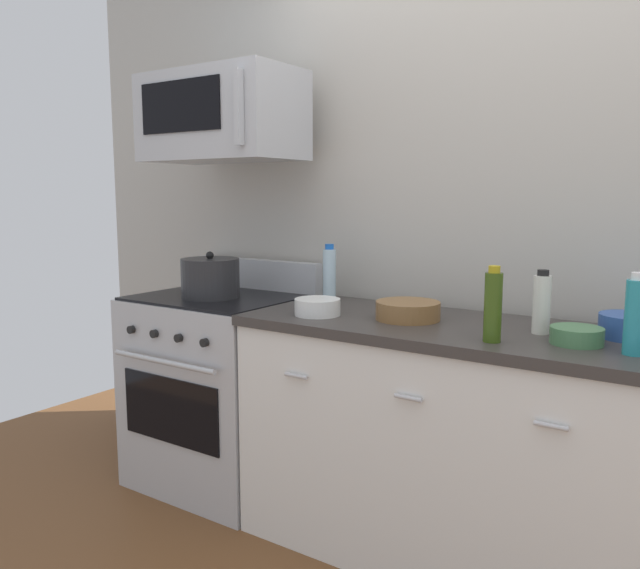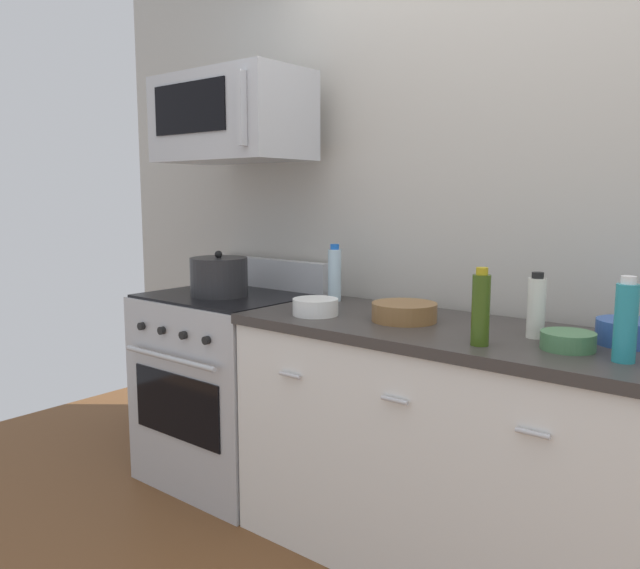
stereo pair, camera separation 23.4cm
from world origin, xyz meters
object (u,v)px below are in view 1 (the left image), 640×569
Objects in this scene: microwave at (221,117)px; bowl_white_ceramic at (317,306)px; range_oven at (221,388)px; bottle_vinegar_white at (542,303)px; bottle_dish_soap at (636,316)px; bottle_olive_oil at (494,306)px; bottle_water_clear at (329,274)px; bowl_green_glaze at (577,335)px; bowl_blue_mixing at (629,326)px; stockpot at (210,278)px; bowl_wooden_salad at (408,310)px.

microwave reaches higher than bowl_white_ceramic.
range_oven is 1.44× the size of microwave.
bottle_vinegar_white is at bearing -0.84° from microwave.
range_oven is at bearing 176.16° from bottle_dish_soap.
bowl_white_ceramic is at bearing 175.17° from bottle_olive_oil.
bottle_water_clear is 1.15× the size of bottle_vinegar_white.
bottle_olive_oil reaches higher than range_oven.
bottle_dish_soap is (1.30, -0.31, -0.00)m from bottle_water_clear.
bowl_green_glaze is (1.63, -0.07, 0.48)m from range_oven.
bottle_vinegar_white is 0.19m from bowl_green_glaze.
bottle_vinegar_white reaches higher than bowl_blue_mixing.
stockpot is at bearing 173.19° from bowl_white_ceramic.
range_oven is at bearing -179.11° from bottle_vinegar_white.
bowl_white_ceramic is 0.74× the size of bowl_wooden_salad.
bowl_green_glaze is 0.97m from bowl_white_ceramic.
bottle_water_clear is 0.56m from stockpot.
bowl_white_ceramic is at bearing -15.06° from microwave.
bottle_olive_oil is (1.39, -0.24, -0.71)m from microwave.
stockpot is at bearing -154.64° from bottle_water_clear.
stockpot is at bearing 174.23° from bottle_olive_oil.
bottle_olive_oil is 1.01× the size of bowl_wooden_salad.
bottle_dish_soap is 1.15m from bowl_white_ceramic.
bottle_vinegar_white is 1.33× the size of bowl_green_glaze.
bottle_vinegar_white reaches higher than stockpot.
bottle_dish_soap is at bearing -13.33° from bottle_water_clear.
bottle_vinegar_white is 1.14× the size of bowl_blue_mixing.
bottle_dish_soap is 1.36× the size of bowl_white_ceramic.
bottle_water_clear is (0.50, 0.14, -0.71)m from microwave.
bottle_dish_soap is 1.50× the size of bowl_green_glaze.
bottle_olive_oil reaches higher than bowl_wooden_salad.
bottle_water_clear reaches higher than bottle_dish_soap.
stockpot reaches higher than bowl_blue_mixing.
microwave reaches higher than bottle_vinegar_white.
bottle_dish_soap is 1.80m from stockpot.
microwave is 4.46× the size of bowl_green_glaze.
bottle_water_clear is at bearing 167.01° from bowl_green_glaze.
range_oven is 1.83m from bowl_blue_mixing.
bottle_dish_soap reaches higher than bowl_wooden_salad.
microwave is 1.05m from bowl_white_ceramic.
bowl_blue_mixing reaches higher than bowl_wooden_salad.
bowl_wooden_salad is (-0.81, 0.11, -0.08)m from bottle_dish_soap.
bottle_water_clear is 0.95× the size of stockpot.
microwave is 3.35× the size of bottle_vinegar_white.
microwave is 2.97× the size of bottle_olive_oil.
bowl_blue_mixing is at bearing 19.33° from bottle_vinegar_white.
bowl_white_ceramic is 1.13m from bowl_blue_mixing.
microwave is at bearing 164.94° from bowl_white_ceramic.
range_oven is 1.70m from bowl_green_glaze.
bowl_white_ceramic is (0.15, -0.32, -0.09)m from bottle_water_clear.
range_oven is 1.28m from microwave.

